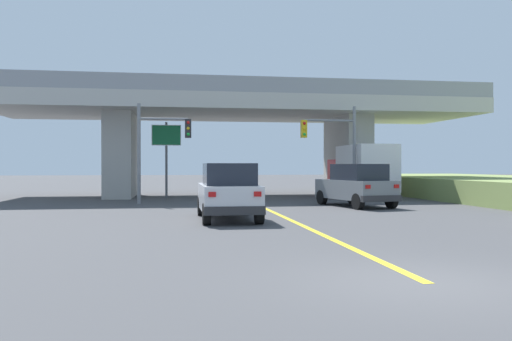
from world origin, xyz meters
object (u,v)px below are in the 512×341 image
Objects in this scene: box_truck at (362,171)px; traffic_signal_nearside at (336,142)px; suv_crossing at (356,185)px; highway_sign at (166,142)px; suv_lead at (228,192)px; traffic_signal_farside at (158,141)px.

box_truck is 1.26× the size of traffic_signal_nearside.
highway_sign is (-8.98, 7.98, 2.35)m from suv_crossing.
box_truck is 11.90m from highway_sign.
box_truck reaches higher than suv_lead.
highway_sign is (-2.33, 13.20, 2.35)m from suv_lead.
highway_sign reaches higher than suv_lead.
traffic_signal_nearside is at bearing -135.23° from box_truck.
traffic_signal_nearside is (-2.41, -2.39, 1.63)m from box_truck.
suv_crossing is at bearing 38.11° from suv_lead.
traffic_signal_farside is at bearing -175.11° from traffic_signal_nearside.
suv_lead is 0.88× the size of traffic_signal_farside.
suv_lead is 0.68× the size of box_truck.
suv_lead is at bearing -79.99° from highway_sign.
traffic_signal_farside is 4.70m from highway_sign.
suv_crossing is at bearing -19.45° from traffic_signal_farside.
traffic_signal_nearside reaches higher than box_truck.
traffic_signal_farside is (-2.72, 8.52, 2.16)m from suv_lead.
highway_sign is (-11.68, 1.46, 1.72)m from box_truck.
highway_sign is (0.39, 4.68, 0.19)m from traffic_signal_farside.
box_truck is at bearing 14.93° from traffic_signal_farside.
suv_lead is 0.93× the size of suv_crossing.
traffic_signal_nearside is (0.29, 4.13, 2.26)m from suv_crossing.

